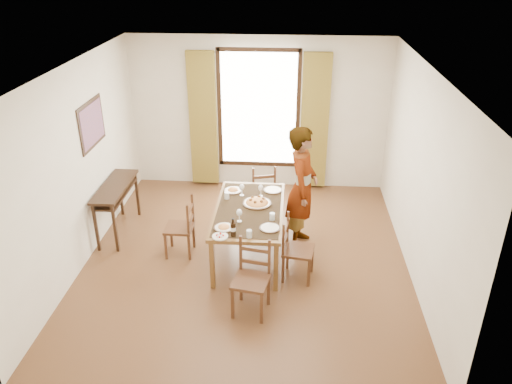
# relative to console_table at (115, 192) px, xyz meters

# --- Properties ---
(ground) EXTENTS (5.00, 5.00, 0.00)m
(ground) POSITION_rel_console_table_xyz_m (2.03, -0.60, -0.68)
(ground) COLOR #4A2D17
(ground) RESTS_ON ground
(room_shell) EXTENTS (4.60, 5.10, 2.74)m
(room_shell) POSITION_rel_console_table_xyz_m (2.03, -0.47, 0.86)
(room_shell) COLOR silver
(room_shell) RESTS_ON ground
(console_table) EXTENTS (0.38, 1.20, 0.80)m
(console_table) POSITION_rel_console_table_xyz_m (0.00, 0.00, 0.00)
(console_table) COLOR black
(console_table) RESTS_ON ground
(dining_table) EXTENTS (0.94, 1.71, 0.76)m
(dining_table) POSITION_rel_console_table_xyz_m (2.06, -0.50, 0.00)
(dining_table) COLOR brown
(dining_table) RESTS_ON ground
(chair_west) EXTENTS (0.39, 0.39, 0.88)m
(chair_west) POSITION_rel_console_table_xyz_m (1.10, -0.53, -0.27)
(chair_west) COLOR #50271A
(chair_west) RESTS_ON ground
(chair_north) EXTENTS (0.49, 0.49, 0.91)m
(chair_north) POSITION_rel_console_table_xyz_m (2.17, 0.72, -0.26)
(chair_north) COLOR #50271A
(chair_north) RESTS_ON ground
(chair_south) EXTENTS (0.48, 0.48, 0.93)m
(chair_south) POSITION_rel_console_table_xyz_m (2.19, -1.70, -0.25)
(chair_south) COLOR #50271A
(chair_south) RESTS_ON ground
(chair_east) EXTENTS (0.45, 0.45, 0.89)m
(chair_east) POSITION_rel_console_table_xyz_m (2.72, -0.98, -0.27)
(chair_east) COLOR #50271A
(chair_east) RESTS_ON ground
(man) EXTENTS (0.78, 0.61, 1.83)m
(man) POSITION_rel_console_table_xyz_m (2.79, -0.12, 0.23)
(man) COLOR gray
(man) RESTS_ON ground
(plate_sw) EXTENTS (0.27, 0.27, 0.05)m
(plate_sw) POSITION_rel_console_table_xyz_m (1.79, -1.06, 0.10)
(plate_sw) COLOR silver
(plate_sw) RESTS_ON dining_table
(plate_se) EXTENTS (0.27, 0.27, 0.05)m
(plate_se) POSITION_rel_console_table_xyz_m (2.38, -1.02, 0.10)
(plate_se) COLOR silver
(plate_se) RESTS_ON dining_table
(plate_nw) EXTENTS (0.27, 0.27, 0.05)m
(plate_nw) POSITION_rel_console_table_xyz_m (1.78, 0.02, 0.10)
(plate_nw) COLOR silver
(plate_nw) RESTS_ON dining_table
(plate_ne) EXTENTS (0.27, 0.27, 0.05)m
(plate_ne) POSITION_rel_console_table_xyz_m (2.36, 0.08, 0.10)
(plate_ne) COLOR silver
(plate_ne) RESTS_ON dining_table
(pasta_platter) EXTENTS (0.40, 0.40, 0.10)m
(pasta_platter) POSITION_rel_console_table_xyz_m (2.16, -0.36, 0.12)
(pasta_platter) COLOR #B23A16
(pasta_platter) RESTS_ON dining_table
(caprese_plate) EXTENTS (0.20, 0.20, 0.04)m
(caprese_plate) POSITION_rel_console_table_xyz_m (1.77, -1.27, 0.09)
(caprese_plate) COLOR silver
(caprese_plate) RESTS_ON dining_table
(wine_glass_a) EXTENTS (0.08, 0.08, 0.18)m
(wine_glass_a) POSITION_rel_console_table_xyz_m (1.97, -0.87, 0.16)
(wine_glass_a) COLOR white
(wine_glass_a) RESTS_ON dining_table
(wine_glass_b) EXTENTS (0.08, 0.08, 0.18)m
(wine_glass_b) POSITION_rel_console_table_xyz_m (2.20, -0.12, 0.16)
(wine_glass_b) COLOR white
(wine_glass_b) RESTS_ON dining_table
(wine_glass_c) EXTENTS (0.08, 0.08, 0.18)m
(wine_glass_c) POSITION_rel_console_table_xyz_m (1.92, -0.11, 0.16)
(wine_glass_c) COLOR white
(wine_glass_c) RESTS_ON dining_table
(tumbler_a) EXTENTS (0.07, 0.07, 0.10)m
(tumbler_a) POSITION_rel_console_table_xyz_m (2.39, -0.79, 0.12)
(tumbler_a) COLOR silver
(tumbler_a) RESTS_ON dining_table
(tumbler_b) EXTENTS (0.07, 0.07, 0.10)m
(tumbler_b) POSITION_rel_console_table_xyz_m (1.72, -0.22, 0.12)
(tumbler_b) COLOR silver
(tumbler_b) RESTS_ON dining_table
(tumbler_c) EXTENTS (0.07, 0.07, 0.10)m
(tumbler_c) POSITION_rel_console_table_xyz_m (2.13, -1.25, 0.12)
(tumbler_c) COLOR silver
(tumbler_c) RESTS_ON dining_table
(wine_bottle) EXTENTS (0.07, 0.07, 0.25)m
(wine_bottle) POSITION_rel_console_table_xyz_m (1.93, -1.23, 0.20)
(wine_bottle) COLOR black
(wine_bottle) RESTS_ON dining_table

